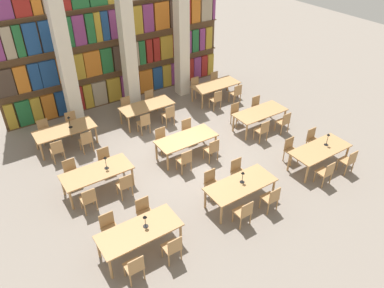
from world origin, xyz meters
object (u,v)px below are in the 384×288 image
at_px(chair_30, 169,115).
at_px(chair_12, 89,199).
at_px(chair_1, 109,227).
at_px(chair_11, 313,140).
at_px(chair_21, 237,113).
at_px(chair_10, 348,161).
at_px(chair_3, 145,212).
at_px(chair_22, 284,122).
at_px(chair_13, 71,172).
at_px(chair_7, 238,171).
at_px(desk_lamp_4, 69,120).
at_px(reading_table_5, 260,113).
at_px(desk_lamp_3, 105,160).
at_px(chair_14, 125,185).
at_px(chair_26, 86,141).
at_px(chair_9, 291,149).
at_px(chair_17, 162,139).
at_px(pillar_center, 127,39).
at_px(reading_table_6, 65,131).
at_px(reading_table_0, 139,232).
at_px(reading_table_3, 97,173).
at_px(chair_2, 173,248).
at_px(reading_table_4, 186,140).
at_px(desk_lamp_0, 145,219).
at_px(chair_15, 105,160).
at_px(chair_25, 45,130).
at_px(chair_16, 185,160).
at_px(chair_5, 212,183).
at_px(desk_lamp_2, 328,137).
at_px(pillar_left, 64,52).
at_px(desk_lamp_1, 243,175).
at_px(chair_23, 257,106).
at_px(reading_table_8, 216,86).
at_px(chair_0, 135,267).
at_px(chair_29, 127,107).
at_px(chair_35, 216,81).
at_px(chair_6, 271,198).
at_px(chair_28, 144,123).
at_px(chair_27, 72,122).
at_px(chair_33, 196,86).
at_px(reading_table_7, 147,107).
at_px(chair_18, 212,149).
at_px(chair_24, 57,150).
at_px(chair_20, 262,130).
at_px(chair_8, 326,172).
at_px(chair_32, 216,99).

bearing_deg(chair_30, chair_12, -146.53).
height_order(chair_1, chair_11, same).
bearing_deg(chair_21, chair_10, 103.55).
relative_size(chair_3, chair_22, 1.00).
height_order(chair_1, chair_13, same).
distance_m(chair_7, chair_22, 3.68).
bearing_deg(desk_lamp_4, reading_table_5, -24.27).
bearing_deg(desk_lamp_3, chair_12, -141.23).
bearing_deg(chair_14, chair_26, 92.33).
height_order(chair_9, chair_17, same).
height_order(pillar_center, reading_table_6, pillar_center).
xyz_separation_m(reading_table_0, reading_table_3, (-0.00, 2.86, 0.00)).
bearing_deg(chair_2, chair_30, 60.25).
bearing_deg(reading_table_4, desk_lamp_0, -136.97).
xyz_separation_m(chair_3, chair_15, (0.04, 2.86, 0.00)).
bearing_deg(chair_25, reading_table_4, 136.74).
bearing_deg(reading_table_0, desk_lamp_0, 5.62).
bearing_deg(desk_lamp_0, reading_table_0, -174.38).
bearing_deg(chair_11, chair_7, -1.26).
relative_size(chair_14, reading_table_5, 0.41).
bearing_deg(chair_16, chair_5, -87.48).
bearing_deg(desk_lamp_2, pillar_left, 130.57).
distance_m(desk_lamp_1, chair_26, 5.86).
xyz_separation_m(chair_11, desk_lamp_3, (-6.90, 2.18, 0.56)).
relative_size(chair_17, chair_23, 1.00).
xyz_separation_m(chair_2, reading_table_8, (6.18, 6.55, 0.19)).
distance_m(chair_0, chair_29, 7.97).
height_order(chair_26, chair_35, same).
bearing_deg(chair_6, chair_28, 100.74).
bearing_deg(chair_27, chair_13, 70.84).
bearing_deg(chair_21, chair_33, -90.80).
height_order(chair_9, reading_table_7, chair_9).
height_order(chair_13, chair_18, same).
xyz_separation_m(desk_lamp_2, desk_lamp_4, (-6.81, 5.86, 0.00)).
relative_size(desk_lamp_0, chair_11, 0.44).
bearing_deg(chair_22, chair_14, -179.89).
height_order(chair_12, chair_30, same).
bearing_deg(chair_24, reading_table_4, -28.99).
bearing_deg(chair_20, chair_8, -90.62).
xyz_separation_m(desk_lamp_1, chair_24, (-3.97, 5.05, -0.52)).
height_order(chair_15, chair_22, same).
height_order(desk_lamp_0, chair_26, desk_lamp_0).
relative_size(chair_30, chair_32, 1.00).
bearing_deg(reading_table_8, chair_35, 53.77).
distance_m(chair_11, reading_table_7, 6.47).
bearing_deg(chair_24, chair_32, -0.09).
height_order(chair_11, chair_13, same).
xyz_separation_m(desk_lamp_4, chair_33, (6.00, 0.75, -0.57)).
height_order(chair_21, chair_29, same).
bearing_deg(pillar_left, chair_7, -64.78).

